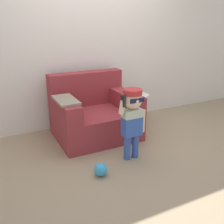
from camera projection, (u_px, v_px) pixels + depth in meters
name	position (u px, v px, depth m)	size (l,w,h in m)	color
ground_plane	(115.00, 138.00, 3.75)	(10.00, 10.00, 0.00)	#998466
wall_back	(91.00, 41.00, 3.97)	(10.00, 0.05, 2.60)	silver
armchair	(94.00, 114.00, 3.76)	(1.13, 0.91, 0.88)	maroon
person_child	(132.00, 113.00, 3.03)	(0.36, 0.27, 0.87)	#3356AD
side_table	(138.00, 106.00, 4.20)	(0.35, 0.35, 0.49)	white
toy_ball	(101.00, 170.00, 2.84)	(0.15, 0.15, 0.15)	#3399D1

